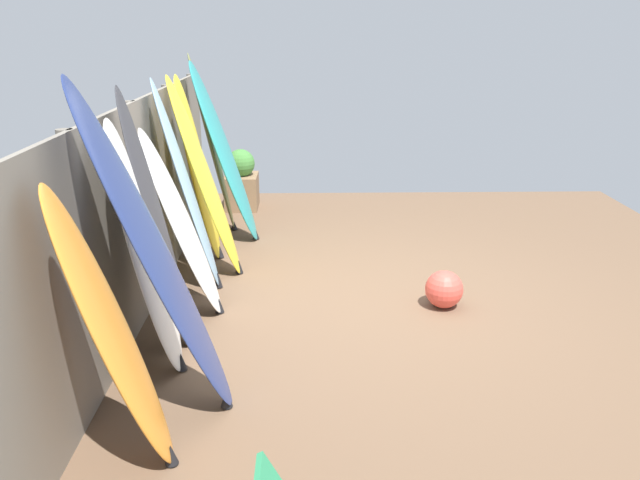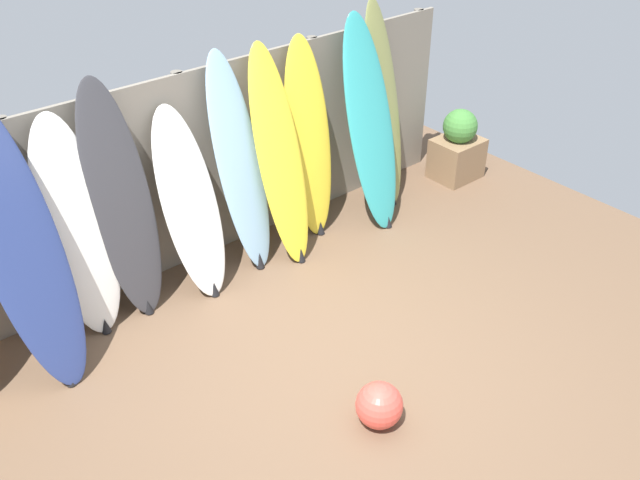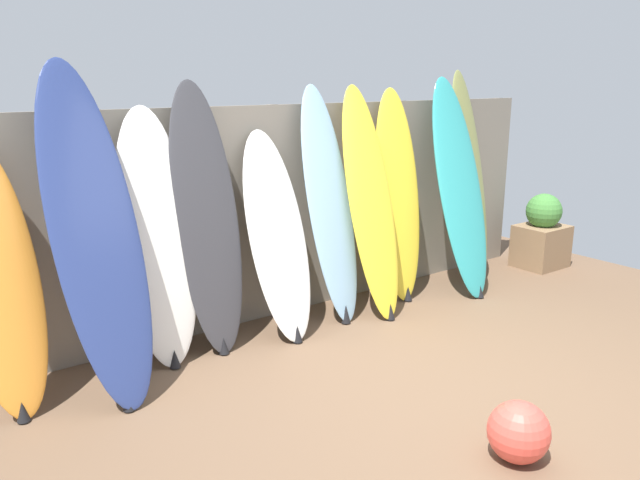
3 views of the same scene
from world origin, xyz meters
The scene contains 13 objects.
ground centered at (0.00, 0.00, 0.00)m, with size 7.68×7.68×0.00m, color brown.
fence_back centered at (0.00, 2.01, 0.90)m, with size 6.08×0.11×1.80m.
surfboard_navy_1 centered at (-1.66, 1.50, 1.07)m, with size 0.61×0.92×2.15m.
surfboard_white_2 centered at (-1.19, 1.69, 0.91)m, with size 0.55×0.44×1.84m.
surfboard_charcoal_3 centered at (-0.80, 1.70, 0.99)m, with size 0.55×0.47×2.01m.
surfboard_white_4 centered at (-0.23, 1.63, 0.80)m, with size 0.51×0.65×1.63m.
surfboard_skyblue_5 centered at (0.32, 1.68, 0.97)m, with size 0.51×0.59×1.97m.
surfboard_yellow_6 centered at (0.67, 1.57, 0.97)m, with size 0.49×0.71×1.97m.
surfboard_yellow_7 centered at (1.12, 1.71, 0.96)m, with size 0.51×0.47×1.93m.
surfboard_teal_8 centered at (1.73, 1.51, 1.01)m, with size 0.58×0.80×2.04m.
surfboard_olive_9 centered at (2.09, 1.70, 1.04)m, with size 0.51×0.56×2.10m.
planter_box centered at (3.07, 1.48, 0.36)m, with size 0.52×0.44×0.81m.
beach_ball centered at (-0.15, -0.62, 0.17)m, with size 0.34×0.34×0.34m, color #E54C3F.
Camera 2 is at (-2.72, -3.04, 3.85)m, focal length 40.00 mm.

